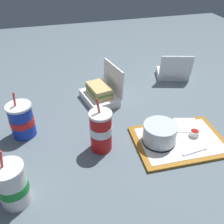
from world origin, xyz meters
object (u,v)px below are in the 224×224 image
ketchup_cup (194,133)px  clamshell_hotdog_front (173,71)px  soda_cup_back (101,131)px  soda_cup_front (12,185)px  food_tray (179,141)px  plastic_fork (195,151)px  cake_container (160,134)px  clamshell_sandwich_left (101,93)px  soda_cup_right (22,121)px

ketchup_cup → clamshell_hotdog_front: clamshell_hotdog_front is taller
ketchup_cup → soda_cup_back: 0.40m
soda_cup_front → food_tray: bearing=-170.0°
plastic_fork → food_tray: bearing=-79.2°
cake_container → food_tray: bearing=169.5°
cake_container → clamshell_sandwich_left: bearing=-68.2°
clamshell_hotdog_front → soda_cup_front: 1.09m
ketchup_cup → soda_cup_front: (0.71, 0.12, 0.05)m
soda_cup_front → cake_container: bearing=-166.9°
food_tray → soda_cup_front: (0.64, 0.11, 0.07)m
food_tray → ketchup_cup: 0.07m
plastic_fork → soda_cup_front: soda_cup_front is taller
cake_container → clamshell_hotdog_front: size_ratio=0.64×
soda_cup_back → soda_cup_front: soda_cup_back is taller
soda_cup_right → soda_cup_front: soda_cup_front is taller
ketchup_cup → plastic_fork: bearing=61.1°
soda_cup_right → food_tray: bearing=160.4°
plastic_fork → ketchup_cup: bearing=-124.1°
soda_cup_back → soda_cup_front: bearing=27.7°
cake_container → clamshell_sandwich_left: size_ratio=0.61×
cake_container → ketchup_cup: size_ratio=3.44×
soda_cup_back → soda_cup_front: 0.36m
food_tray → soda_cup_right: size_ratio=1.81×
clamshell_hotdog_front → clamshell_sandwich_left: size_ratio=0.94×
food_tray → soda_cup_back: size_ratio=1.64×
clamshell_hotdog_front → soda_cup_front: size_ratio=1.00×
clamshell_hotdog_front → soda_cup_right: bearing=20.4°
food_tray → ketchup_cup: size_ratio=9.51×
ketchup_cup → soda_cup_front: size_ratio=0.19×
cake_container → soda_cup_right: (0.53, -0.20, 0.02)m
ketchup_cup → soda_cup_back: size_ratio=0.17×
cake_container → soda_cup_front: (0.55, 0.13, 0.03)m
food_tray → cake_container: 0.10m
plastic_fork → soda_cup_right: soda_cup_right is taller
clamshell_hotdog_front → cake_container: bearing=58.2°
ketchup_cup → plastic_fork: ketchup_cup is taller
ketchup_cup → soda_cup_right: (0.69, -0.21, 0.05)m
clamshell_sandwich_left → ketchup_cup: bearing=128.6°
soda_cup_right → clamshell_hotdog_front: bearing=-159.6°
food_tray → clamshell_sandwich_left: (0.24, -0.40, 0.04)m
ketchup_cup → clamshell_hotdog_front: (-0.17, -0.53, 0.01)m
soda_cup_right → soda_cup_front: 0.33m
food_tray → soda_cup_back: 0.33m
clamshell_hotdog_front → clamshell_sandwich_left: clamshell_sandwich_left is taller
soda_cup_right → soda_cup_back: bearing=151.0°
clamshell_sandwich_left → clamshell_hotdog_front: bearing=-163.5°
ketchup_cup → soda_cup_front: 0.72m
ketchup_cup → plastic_fork: (0.05, 0.09, -0.01)m
soda_cup_back → soda_cup_right: size_ratio=1.10×
clamshell_hotdog_front → plastic_fork: bearing=70.9°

